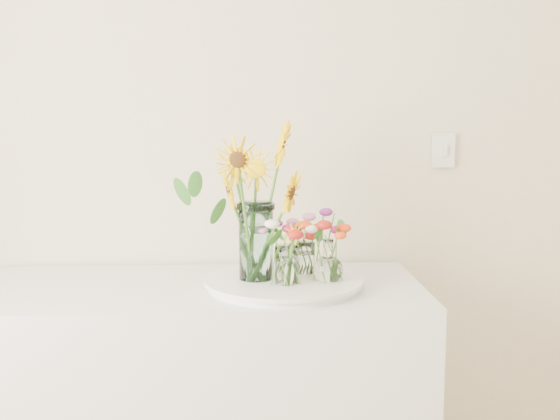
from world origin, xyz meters
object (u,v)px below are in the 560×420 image
object	(u,v)px
small_vase_b	(328,261)
small_vase_c	(306,258)
mason_jar	(256,241)
tray	(284,284)
small_vase_a	(287,265)

from	to	relation	value
small_vase_b	small_vase_c	world-z (taller)	small_vase_b
small_vase_b	small_vase_c	size ratio (longest dim) A/B	1.27
mason_jar	small_vase_c	distance (m)	0.19
tray	small_vase_b	distance (m)	0.16
small_vase_a	small_vase_c	distance (m)	0.15
mason_jar	small_vase_a	xyz separation A→B (m)	(0.09, -0.06, -0.06)
mason_jar	small_vase_c	xyz separation A→B (m)	(0.16, 0.07, -0.07)
tray	small_vase_b	size ratio (longest dim) A/B	3.52
mason_jar	small_vase_a	world-z (taller)	mason_jar
tray	small_vase_b	xyz separation A→B (m)	(0.13, -0.03, 0.08)
mason_jar	small_vase_a	distance (m)	0.12
small_vase_a	small_vase_b	bearing A→B (deg)	12.67
tray	mason_jar	bearing A→B (deg)	179.87
small_vase_a	small_vase_c	size ratio (longest dim) A/B	1.15
mason_jar	small_vase_c	bearing A→B (deg)	23.97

